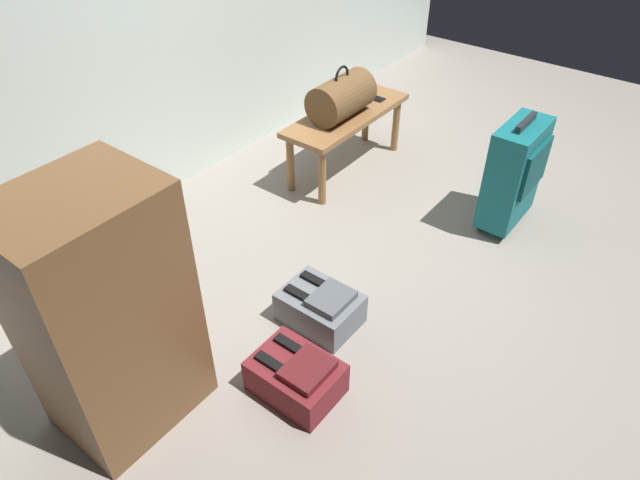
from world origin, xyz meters
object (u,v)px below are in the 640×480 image
object	(u,v)px
bench	(347,122)
backpack_grey	(321,307)
cell_phone	(375,98)
suitcase_upright_teal	(514,173)
side_cabinet	(107,316)
backpack_maroon	(296,376)
duffel_bag_brown	(341,97)

from	to	relation	value
bench	backpack_grey	world-z (taller)	bench
cell_phone	backpack_grey	bearing A→B (deg)	-154.99
suitcase_upright_teal	backpack_grey	xyz separation A→B (m)	(-1.34, 0.39, -0.27)
cell_phone	side_cabinet	xyz separation A→B (m)	(-2.45, -0.39, 0.12)
backpack_maroon	side_cabinet	distance (m)	0.84
bench	backpack_maroon	distance (m)	1.93
backpack_grey	duffel_bag_brown	bearing A→B (deg)	32.14
backpack_maroon	side_cabinet	bearing A→B (deg)	133.66
cell_phone	suitcase_upright_teal	distance (m)	1.14
side_cabinet	backpack_grey	bearing A→B (deg)	-20.74
bench	backpack_maroon	bearing A→B (deg)	-150.92
bench	backpack_grey	bearing A→B (deg)	-149.27
cell_phone	suitcase_upright_teal	xyz separation A→B (m)	(-0.22, -1.12, -0.08)
duffel_bag_brown	suitcase_upright_teal	bearing A→B (deg)	-83.00
backpack_maroon	side_cabinet	world-z (taller)	side_cabinet
cell_phone	side_cabinet	size ratio (longest dim) A/B	0.13
duffel_bag_brown	backpack_grey	distance (m)	1.49
bench	side_cabinet	distance (m)	2.20
cell_phone	backpack_grey	distance (m)	1.76
suitcase_upright_teal	duffel_bag_brown	bearing A→B (deg)	97.00
duffel_bag_brown	side_cabinet	world-z (taller)	side_cabinet
backpack_maroon	bench	bearing A→B (deg)	29.08
bench	backpack_grey	size ratio (longest dim) A/B	2.63
cell_phone	side_cabinet	bearing A→B (deg)	-170.88
duffel_bag_brown	backpack_grey	world-z (taller)	duffel_bag_brown
backpack_grey	side_cabinet	bearing A→B (deg)	159.26
bench	side_cabinet	size ratio (longest dim) A/B	0.91
duffel_bag_brown	bench	bearing A→B (deg)	0.00
suitcase_upright_teal	backpack_grey	world-z (taller)	suitcase_upright_teal
bench	duffel_bag_brown	xyz separation A→B (m)	(-0.07, 0.00, 0.20)
duffel_bag_brown	backpack_maroon	size ratio (longest dim) A/B	1.16
duffel_bag_brown	backpack_maroon	distance (m)	1.91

